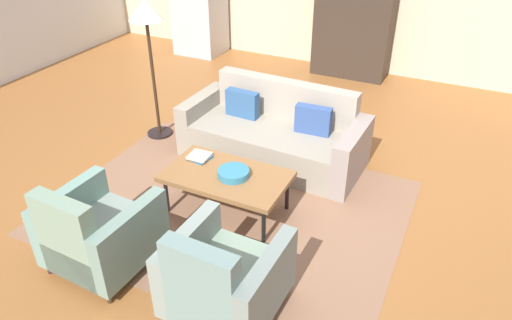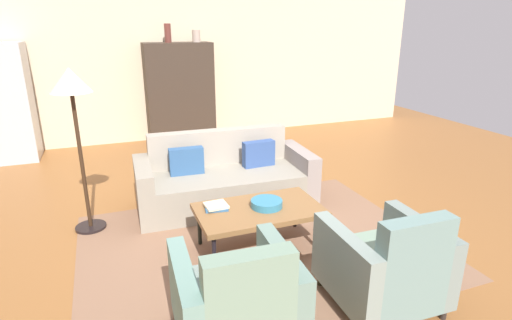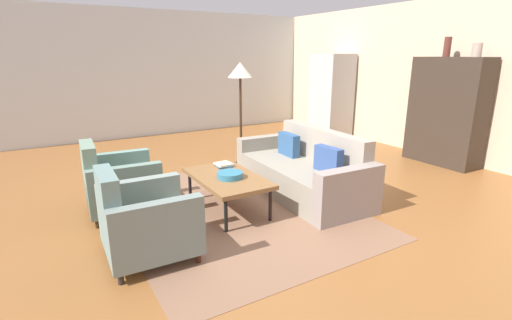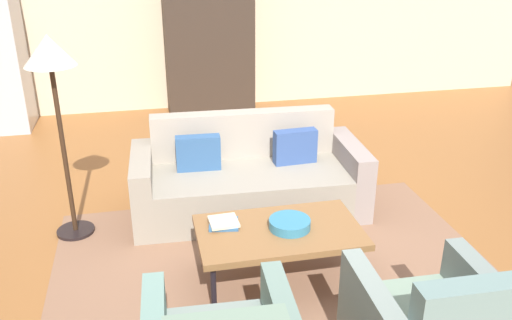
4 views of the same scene
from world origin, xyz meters
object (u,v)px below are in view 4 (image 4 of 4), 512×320
coffee_table (279,234)px  book_stack (224,223)px  cabinet (209,49)px  floor_lamp (52,70)px  couch (248,179)px  fruit_bowl (290,224)px

coffee_table → book_stack: book_stack is taller
cabinet → floor_lamp: cabinet is taller
coffee_table → cabinet: (0.06, 4.14, 0.50)m
book_stack → cabinet: 4.05m
coffee_table → floor_lamp: (-1.56, 1.03, 1.05)m
couch → floor_lamp: bearing=7.9°
fruit_bowl → cabinet: (-0.02, 4.14, 0.43)m
cabinet → floor_lamp: bearing=-117.5°
coffee_table → fruit_bowl: fruit_bowl is taller
couch → cabinet: (0.05, 2.96, 0.61)m
couch → coffee_table: (-0.00, -1.19, 0.11)m
book_stack → floor_lamp: 1.78m
fruit_bowl → cabinet: bearing=90.3°
fruit_bowl → coffee_table: bearing=-180.0°
cabinet → book_stack: bearing=-96.3°
couch → book_stack: 1.13m
couch → coffee_table: size_ratio=1.78×
couch → fruit_bowl: bearing=96.0°
book_stack → cabinet: cabinet is taller
couch → fruit_bowl: 1.20m
coffee_table → book_stack: 0.42m
coffee_table → cabinet: cabinet is taller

